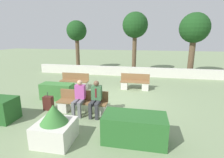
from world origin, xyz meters
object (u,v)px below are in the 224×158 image
object	(u,v)px
bench_left_side	(74,83)
tree_center_left	(135,26)
person_seated_woman	(79,96)
tree_center_right	(194,29)
person_seated_man	(96,97)
suitcase	(48,103)
bench_front	(82,104)
planter_corner_left	(55,126)
tree_leftmost	(77,32)
bench_right_side	(135,84)

from	to	relation	value
bench_left_side	tree_center_left	world-z (taller)	tree_center_left
person_seated_woman	tree_center_right	bearing A→B (deg)	54.93
person_seated_man	suitcase	bearing A→B (deg)	176.78
bench_front	planter_corner_left	size ratio (longest dim) A/B	1.77
suitcase	tree_leftmost	bearing A→B (deg)	103.95
planter_corner_left	tree_leftmost	size ratio (longest dim) A/B	0.27
person_seated_woman	tree_center_right	xyz separation A→B (m)	(5.85, 8.33, 2.71)
bench_right_side	suitcase	distance (m)	4.85
bench_right_side	tree_center_left	size ratio (longest dim) A/B	0.34
bench_front	tree_center_right	bearing A→B (deg)	54.76
tree_center_left	bench_right_side	bearing A→B (deg)	-85.14
bench_front	suitcase	xyz separation A→B (m)	(-1.47, -0.03, -0.05)
tree_center_left	tree_leftmost	bearing A→B (deg)	176.51
bench_front	suitcase	bearing A→B (deg)	-178.99
bench_right_side	bench_front	bearing A→B (deg)	-111.23
bench_left_side	bench_right_side	distance (m)	3.48
bench_left_side	planter_corner_left	bearing A→B (deg)	-74.14
person_seated_woman	planter_corner_left	bearing A→B (deg)	-90.09
planter_corner_left	tree_center_left	world-z (taller)	tree_center_left
bench_left_side	bench_front	bearing A→B (deg)	-63.10
bench_left_side	tree_center_left	size ratio (longest dim) A/B	0.34
person_seated_man	person_seated_woman	distance (m)	0.66
person_seated_man	tree_center_right	size ratio (longest dim) A/B	0.29
bench_right_side	tree_center_right	distance (m)	6.86
suitcase	bench_left_side	bearing A→B (deg)	92.99
person_seated_man	suitcase	distance (m)	2.12
bench_front	person_seated_woman	xyz separation A→B (m)	(-0.06, -0.14, 0.40)
bench_front	person_seated_man	xyz separation A→B (m)	(0.60, -0.14, 0.41)
suitcase	tree_center_right	size ratio (longest dim) A/B	0.17
bench_right_side	tree_leftmost	distance (m)	8.01
bench_left_side	person_seated_man	bearing A→B (deg)	-56.33
person_seated_woman	tree_leftmost	world-z (taller)	tree_leftmost
bench_right_side	person_seated_woman	xyz separation A→B (m)	(-1.88, -3.67, 0.41)
tree_center_left	tree_center_right	size ratio (longest dim) A/B	1.03
bench_front	bench_right_side	xyz separation A→B (m)	(1.82, 3.53, -0.02)
suitcase	tree_center_left	distance (m)	9.46
bench_front	person_seated_man	world-z (taller)	person_seated_man
bench_left_side	tree_leftmost	size ratio (longest dim) A/B	0.38
person_seated_man	tree_leftmost	size ratio (longest dim) A/B	0.32
bench_left_side	person_seated_man	xyz separation A→B (m)	(2.23, -3.19, 0.42)
bench_left_side	planter_corner_left	distance (m)	5.32
tree_center_right	tree_center_left	bearing A→B (deg)	178.35
tree_center_right	bench_left_side	bearing A→B (deg)	-145.28
suitcase	bench_right_side	bearing A→B (deg)	47.23
bench_right_side	tree_center_left	world-z (taller)	tree_center_left
bench_right_side	suitcase	bearing A→B (deg)	-126.74
bench_left_side	suitcase	world-z (taller)	bench_left_side
planter_corner_left	tree_center_right	world-z (taller)	tree_center_right
person_seated_man	planter_corner_left	world-z (taller)	person_seated_man
bench_right_side	planter_corner_left	xyz separation A→B (m)	(-1.89, -5.56, 0.16)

